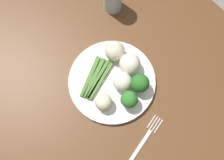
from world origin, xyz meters
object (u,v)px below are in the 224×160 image
Objects in this scene: plate at (112,81)px; broccoli_near_center at (140,83)px; broccoli_front at (129,99)px; cauliflower_left at (104,102)px; cauliflower_mid at (122,82)px; cauliflower_front_left at (130,64)px; dining_table at (114,83)px; asparagus_bundle at (96,79)px; fork at (144,140)px; cauliflower_back at (115,51)px.

plate is 0.09m from broccoli_near_center.
broccoli_front is 1.21× the size of cauliflower_left.
cauliflower_mid is 0.88× the size of cauliflower_front_left.
cauliflower_left is at bearing -81.75° from cauliflower_mid.
cauliflower_left is at bearing -74.02° from cauliflower_front_left.
broccoli_near_center reaches higher than cauliflower_mid.
cauliflower_front_left is at bearing 59.65° from dining_table.
cauliflower_left is (0.07, -0.03, 0.02)m from asparagus_bundle.
cauliflower_left is (-0.04, -0.06, -0.01)m from broccoli_front.
cauliflower_mid is (-0.04, -0.03, -0.01)m from broccoli_near_center.
broccoli_front is 1.08× the size of cauliflower_mid.
cauliflower_mid is at bearing -15.67° from dining_table.
cauliflower_front_left is (0.00, 0.07, 0.04)m from plate.
broccoli_near_center reaches higher than dining_table.
cauliflower_mid is at bearing -74.89° from asparagus_bundle.
cauliflower_mid reaches higher than fork.
broccoli_near_center is at bearing -5.51° from cauliflower_back.
cauliflower_front_left reaches higher than cauliflower_back.
dining_table is at bearing 161.16° from broccoli_front.
broccoli_front is (0.10, -0.03, 0.17)m from dining_table.
cauliflower_back reaches higher than dining_table.
cauliflower_mid is (0.06, 0.05, 0.02)m from asparagus_bundle.
dining_table is 18.27× the size of broccoli_near_center.
cauliflower_left is 0.08m from cauliflower_mid.
asparagus_bundle is at bearing -75.19° from cauliflower_back.
plate is 1.86× the size of asparagus_bundle.
plate reaches higher than fork.
broccoli_front is at bearing -42.65° from cauliflower_front_left.
broccoli_front is 0.11m from cauliflower_front_left.
cauliflower_front_left is at bearing 88.35° from plate.
cauliflower_back is at bearing -8.50° from asparagus_bundle.
cauliflower_front_left is (-0.03, 0.05, 0.00)m from cauliflower_mid.
plate is 4.00× the size of broccoli_near_center.
cauliflower_front_left is (0.02, 0.04, 0.17)m from dining_table.
cauliflower_front_left reaches higher than cauliflower_left.
fork is (0.22, -0.01, -0.02)m from asparagus_bundle.
cauliflower_front_left reaches higher than broccoli_front.
asparagus_bundle is at bearing -134.65° from plate.
broccoli_front is 0.36× the size of fork.
cauliflower_back is 1.22× the size of cauliflower_left.
dining_table is 0.18m from cauliflower_back.
broccoli_near_center reaches higher than fork.
fork is at bearing 7.85° from cauliflower_left.
broccoli_front is (0.11, 0.03, 0.03)m from asparagus_bundle.
cauliflower_back is (-0.06, 0.06, 0.04)m from plate.
cauliflower_front_left reaches higher than fork.
fork is at bearing -19.70° from cauliflower_mid.
plate is at bearing 121.50° from cauliflower_left.
asparagus_bundle is (-0.01, -0.06, 0.15)m from dining_table.
dining_table is at bearing 122.82° from cauliflower_left.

